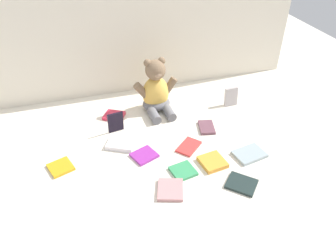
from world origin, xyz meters
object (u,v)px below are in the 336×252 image
Objects in this scene: book_case_1 at (189,147)px; book_case_12 at (242,184)px; teddy_bear at (156,92)px; book_case_4 at (231,97)px; book_case_8 at (116,122)px; book_case_9 at (61,167)px; book_case_0 at (183,171)px; book_case_3 at (144,155)px; book_case_6 at (207,127)px; book_case_2 at (114,116)px; book_case_5 at (170,190)px; book_case_7 at (213,162)px; book_case_10 at (249,154)px; book_case_11 at (121,144)px.

book_case_12 reaches higher than book_case_1.
teddy_bear is 2.84× the size of book_case_4.
book_case_8 is 0.32m from book_case_9.
book_case_0 is 0.41m from book_case_8.
book_case_4 reaches higher than book_case_3.
book_case_3 is 0.35m from book_case_6.
book_case_2 reaches higher than book_case_0.
book_case_5 is 0.98× the size of book_case_12.
teddy_bear is 2.61× the size of book_case_8.
book_case_0 is 0.84× the size of book_case_12.
book_case_0 is at bearing -95.10° from teddy_bear.
book_case_6 reaches higher than book_case_9.
teddy_bear is 0.31m from book_case_6.
book_case_7 is (-0.07, -0.24, 0.00)m from book_case_6.
book_case_3 is 0.29m from book_case_7.
book_case_2 is at bearing 77.31° from book_case_8.
book_case_3 is 0.75× the size of book_case_10.
book_case_1 is (0.06, -0.34, -0.10)m from teddy_bear.
book_case_2 reaches higher than book_case_3.
book_case_0 is 0.88× the size of book_case_6.
teddy_bear is at bearing 59.43° from book_case_12.
book_case_2 is 0.88× the size of book_case_5.
book_case_5 is 0.23m from book_case_7.
book_case_5 is at bearing 170.40° from book_case_3.
book_case_2 reaches higher than book_case_12.
book_case_5 is 0.28m from book_case_12.
book_case_11 reaches higher than book_case_0.
book_case_1 is 0.26m from book_case_10.
book_case_3 is 1.01× the size of book_case_4.
book_case_11 reaches higher than book_case_6.
book_case_5 is (0.05, -0.22, 0.00)m from book_case_3.
book_case_5 is at bearing 35.41° from book_case_0.
teddy_bear is 0.40m from book_case_4.
book_case_9 is 0.80m from book_case_10.
book_case_7 is at bearing -95.55° from book_case_11.
book_case_7 is (0.13, 0.01, 0.00)m from book_case_0.
book_case_4 is 0.91m from book_case_9.
book_case_5 is at bearing -52.12° from book_case_9.
book_case_9 is (-0.55, 0.03, 0.00)m from book_case_1.
book_case_1 is 1.17× the size of book_case_4.
book_case_9 is at bearing -153.80° from book_case_8.
book_case_6 is at bearing -167.13° from book_case_10.
book_case_9 is 0.83× the size of book_case_12.
book_case_3 is at bearing -59.65° from book_case_5.
book_case_4 reaches higher than book_case_11.
book_case_3 is at bearing 43.29° from book_case_2.
book_case_10 is 0.57m from book_case_11.
teddy_bear is 0.49m from book_case_7.
book_case_0 is 0.16m from book_case_1.
book_case_8 is (-0.23, -0.13, -0.05)m from teddy_bear.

